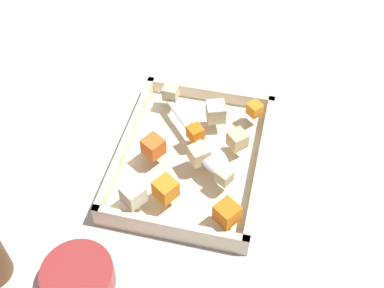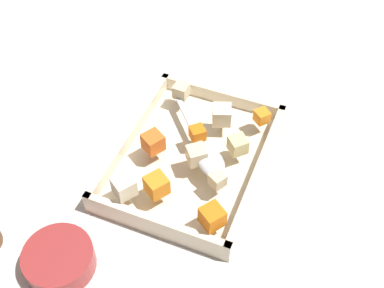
{
  "view_description": "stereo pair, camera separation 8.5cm",
  "coord_description": "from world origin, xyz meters",
  "views": [
    {
      "loc": [
        -0.53,
        -0.13,
        0.69
      ],
      "look_at": [
        0.01,
        -0.01,
        0.05
      ],
      "focal_mm": 45.9,
      "sensor_mm": 36.0,
      "label": 1
    },
    {
      "loc": [
        -0.5,
        -0.21,
        0.69
      ],
      "look_at": [
        0.01,
        -0.01,
        0.05
      ],
      "focal_mm": 45.9,
      "sensor_mm": 36.0,
      "label": 2
    }
  ],
  "objects": [
    {
      "name": "baking_dish",
      "position": [
        0.01,
        -0.01,
        0.01
      ],
      "size": [
        0.32,
        0.25,
        0.04
      ],
      "color": "beige",
      "rests_on": "ground_plane"
    },
    {
      "name": "carrot_chunk_near_spoon",
      "position": [
        0.12,
        -0.1,
        0.06
      ],
      "size": [
        0.03,
        0.03,
        0.02
      ],
      "primitive_type": "cube",
      "rotation": [
        0.0,
        0.0,
        4.02
      ],
      "color": "orange",
      "rests_on": "baking_dish"
    },
    {
      "name": "potato_chunk_heap_top",
      "position": [
        0.04,
        -0.08,
        0.06
      ],
      "size": [
        0.04,
        0.04,
        0.03
      ],
      "primitive_type": "cube",
      "rotation": [
        0.0,
        0.0,
        0.79
      ],
      "color": "#E0CC89",
      "rests_on": "baking_dish"
    },
    {
      "name": "carrot_chunk_heap_side",
      "position": [
        -0.11,
        -0.09,
        0.06
      ],
      "size": [
        0.05,
        0.05,
        0.03
      ],
      "primitive_type": "cube",
      "rotation": [
        0.0,
        0.0,
        5.67
      ],
      "color": "orange",
      "rests_on": "baking_dish"
    },
    {
      "name": "small_prep_bowl",
      "position": [
        -0.25,
        0.1,
        0.02
      ],
      "size": [
        0.11,
        0.11,
        0.04
      ],
      "primitive_type": "cylinder",
      "color": "maroon",
      "rests_on": "ground_plane"
    },
    {
      "name": "potato_chunk_under_handle",
      "position": [
        -0.04,
        -0.08,
        0.06
      ],
      "size": [
        0.03,
        0.03,
        0.02
      ],
      "primitive_type": "cube",
      "rotation": [
        0.0,
        0.0,
        5.76
      ],
      "color": "beige",
      "rests_on": "baking_dish"
    },
    {
      "name": "carrot_chunk_corner_se",
      "position": [
        -0.09,
        0.01,
        0.06
      ],
      "size": [
        0.05,
        0.05,
        0.03
      ],
      "primitive_type": "cube",
      "rotation": [
        0.0,
        0.0,
        0.99
      ],
      "color": "orange",
      "rests_on": "baking_dish"
    },
    {
      "name": "potato_chunk_mid_left",
      "position": [
        0.09,
        -0.03,
        0.06
      ],
      "size": [
        0.04,
        0.04,
        0.03
      ],
      "primitive_type": "cube",
      "rotation": [
        0.0,
        0.0,
        5.06
      ],
      "color": "beige",
      "rests_on": "baking_dish"
    },
    {
      "name": "potato_chunk_rim_edge",
      "position": [
        -0.01,
        -0.03,
        0.06
      ],
      "size": [
        0.04,
        0.04,
        0.03
      ],
      "primitive_type": "cube",
      "rotation": [
        0.0,
        0.0,
        2.28
      ],
      "color": "beige",
      "rests_on": "baking_dish"
    },
    {
      "name": "carrot_chunk_corner_ne",
      "position": [
        0.04,
        -0.01,
        0.06
      ],
      "size": [
        0.03,
        0.03,
        0.02
      ],
      "primitive_type": "cube",
      "rotation": [
        0.0,
        0.0,
        5.49
      ],
      "color": "orange",
      "rests_on": "baking_dish"
    },
    {
      "name": "carrot_chunk_far_left",
      "position": [
        -0.01,
        0.05,
        0.06
      ],
      "size": [
        0.04,
        0.04,
        0.03
      ],
      "primitive_type": "cube",
      "rotation": [
        0.0,
        0.0,
        2.6
      ],
      "color": "orange",
      "rests_on": "baking_dish"
    },
    {
      "name": "serving_spoon",
      "position": [
        -0.0,
        -0.04,
        0.05
      ],
      "size": [
        0.19,
        0.18,
        0.02
      ],
      "rotation": [
        0.0,
        0.0,
        0.73
      ],
      "color": "silver",
      "rests_on": "baking_dish"
    },
    {
      "name": "potato_chunk_center",
      "position": [
        0.13,
        0.06,
        0.06
      ],
      "size": [
        0.03,
        0.03,
        0.03
      ],
      "primitive_type": "cube",
      "rotation": [
        0.0,
        0.0,
        4.65
      ],
      "color": "beige",
      "rests_on": "baking_dish"
    },
    {
      "name": "ground_plane",
      "position": [
        0.0,
        0.0,
        0.0
      ],
      "size": [
        4.0,
        4.0,
        0.0
      ],
      "primitive_type": "plane",
      "color": "beige"
    },
    {
      "name": "parsnip_chunk_near_right",
      "position": [
        -0.11,
        0.06,
        0.06
      ],
      "size": [
        0.04,
        0.04,
        0.03
      ],
      "primitive_type": "cube",
      "rotation": [
        0.0,
        0.0,
        4.13
      ],
      "color": "beige",
      "rests_on": "baking_dish"
    }
  ]
}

